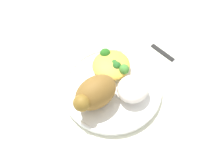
# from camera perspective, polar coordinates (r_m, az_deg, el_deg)

# --- Properties ---
(ground_plane) EXTENTS (2.00, 2.00, 0.00)m
(ground_plane) POSITION_cam_1_polar(r_m,az_deg,el_deg) (0.66, 0.00, -1.42)
(ground_plane) COLOR white
(plate) EXTENTS (0.26, 0.26, 0.02)m
(plate) POSITION_cam_1_polar(r_m,az_deg,el_deg) (0.65, 0.00, -0.92)
(plate) COLOR white
(plate) RESTS_ON ground_plane
(roasted_chicken) EXTENTS (0.12, 0.07, 0.08)m
(roasted_chicken) POSITION_cam_1_polar(r_m,az_deg,el_deg) (0.58, -4.00, -2.14)
(roasted_chicken) COLOR brown
(roasted_chicken) RESTS_ON plate
(rice_pile) EXTENTS (0.08, 0.08, 0.05)m
(rice_pile) POSITION_cam_1_polar(r_m,az_deg,el_deg) (0.61, 4.84, -1.11)
(rice_pile) COLOR white
(rice_pile) RESTS_ON plate
(mac_cheese_with_broccoli) EXTENTS (0.10, 0.10, 0.04)m
(mac_cheese_with_broccoli) POSITION_cam_1_polar(r_m,az_deg,el_deg) (0.66, -0.08, 4.53)
(mac_cheese_with_broccoli) COLOR #ECB943
(mac_cheese_with_broccoli) RESTS_ON plate
(fork) EXTENTS (0.03, 0.14, 0.01)m
(fork) POSITION_cam_1_polar(r_m,az_deg,el_deg) (0.72, 12.49, 4.36)
(fork) COLOR silver
(fork) RESTS_ON ground_plane
(knife) EXTENTS (0.04, 0.19, 0.01)m
(knife) POSITION_cam_1_polar(r_m,az_deg,el_deg) (0.73, 13.86, 5.37)
(knife) COLOR black
(knife) RESTS_ON ground_plane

